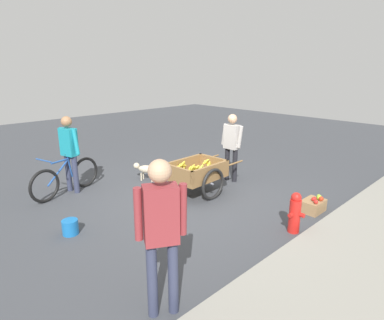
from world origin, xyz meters
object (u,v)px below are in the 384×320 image
cyclist_person (69,148)px  plastic_bucket (70,227)px  vendor_person (232,142)px  apple_crate (313,205)px  fruit_cart (197,174)px  bystander_person (161,225)px  bicycle (66,178)px  fire_hydrant (295,213)px  dog (146,169)px

cyclist_person → plastic_bucket: 2.09m
cyclist_person → plastic_bucket: size_ratio=6.44×
vendor_person → apple_crate: bearing=83.6°
fruit_cart → plastic_bucket: size_ratio=6.76×
cyclist_person → apple_crate: cyclist_person is taller
fruit_cart → apple_crate: (-0.91, 2.09, -0.32)m
plastic_bucket → bystander_person: bearing=89.2°
bicycle → fire_hydrant: 4.51m
vendor_person → bicycle: (3.08, -1.82, -0.56)m
vendor_person → fire_hydrant: bearing=62.4°
bicycle → apple_crate: bicycle is taller
fire_hydrant → apple_crate: (-0.95, -0.14, -0.21)m
fruit_cart → apple_crate: bearing=113.6°
bystander_person → vendor_person: bearing=-149.8°
dog → apple_crate: 3.70m
vendor_person → dog: bearing=-44.2°
vendor_person → fire_hydrant: size_ratio=2.30×
vendor_person → bystander_person: (3.81, 2.22, 0.12)m
fruit_cart → cyclist_person: 2.65m
bicycle → cyclist_person: (-0.15, -0.04, 0.60)m
bicycle → plastic_bucket: size_ratio=6.54×
fruit_cart → bicycle: 2.68m
bystander_person → dog: bearing=-123.8°
bicycle → dog: (-1.67, 0.45, -0.08)m
dog → apple_crate: size_ratio=1.38×
fruit_cart → fire_hydrant: size_ratio=2.50×
fruit_cart → bicycle: bearing=-43.9°
vendor_person → plastic_bucket: size_ratio=6.20×
vendor_person → cyclist_person: bearing=-32.3°
dog → fire_hydrant: size_ratio=0.90×
fruit_cart → bicycle: bicycle is taller
dog → fruit_cart: bearing=100.3°
fruit_cart → cyclist_person: (1.78, -1.90, 0.51)m
bicycle → fire_hydrant: size_ratio=2.42×
fruit_cart → apple_crate: fruit_cart is taller
fire_hydrant → apple_crate: bearing=-171.6°
fire_hydrant → plastic_bucket: bearing=-43.0°
vendor_person → bicycle: bearing=-30.5°
cyclist_person → fire_hydrant: 4.52m
cyclist_person → plastic_bucket: cyclist_person is taller
fire_hydrant → apple_crate: fire_hydrant is taller
vendor_person → dog: vendor_person is taller
fire_hydrant → apple_crate: size_ratio=1.52×
fire_hydrant → plastic_bucket: 3.54m
cyclist_person → dog: 1.74m
cyclist_person → dog: cyclist_person is taller
cyclist_person → bystander_person: bearing=77.8°
plastic_bucket → bystander_person: bystander_person is taller
dog → fire_hydrant: fire_hydrant is taller
bicycle → cyclist_person: size_ratio=1.01×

